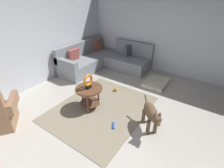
{
  "coord_description": "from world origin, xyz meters",
  "views": [
    {
      "loc": [
        -2.21,
        -1.21,
        2.41
      ],
      "look_at": [
        0.45,
        0.6,
        0.55
      ],
      "focal_mm": 26.41,
      "sensor_mm": 36.0,
      "label": 1
    }
  ],
  "objects_px": {
    "dog": "(151,114)",
    "dog_bed_mat": "(156,82)",
    "sectional_couch": "(103,60)",
    "dog_toy_ball": "(116,89)",
    "side_table": "(89,93)",
    "torus_sculpture": "(88,81)",
    "dog_toy_rope": "(114,126)"
  },
  "relations": [
    {
      "from": "sectional_couch",
      "to": "dog_toy_ball",
      "type": "bearing_deg",
      "value": -130.71
    },
    {
      "from": "sectional_couch",
      "to": "side_table",
      "type": "xyz_separation_m",
      "value": [
        -1.95,
        -1.08,
        0.12
      ]
    },
    {
      "from": "torus_sculpture",
      "to": "dog_toy_ball",
      "type": "height_order",
      "value": "torus_sculpture"
    },
    {
      "from": "side_table",
      "to": "sectional_couch",
      "type": "bearing_deg",
      "value": 28.92
    },
    {
      "from": "sectional_couch",
      "to": "side_table",
      "type": "height_order",
      "value": "sectional_couch"
    },
    {
      "from": "dog",
      "to": "torus_sculpture",
      "type": "bearing_deg",
      "value": -35.02
    },
    {
      "from": "sectional_couch",
      "to": "dog",
      "type": "bearing_deg",
      "value": -126.04
    },
    {
      "from": "sectional_couch",
      "to": "side_table",
      "type": "distance_m",
      "value": 2.23
    },
    {
      "from": "dog_bed_mat",
      "to": "dog",
      "type": "bearing_deg",
      "value": -162.9
    },
    {
      "from": "sectional_couch",
      "to": "dog",
      "type": "height_order",
      "value": "sectional_couch"
    },
    {
      "from": "side_table",
      "to": "dog_bed_mat",
      "type": "relative_size",
      "value": 0.75
    },
    {
      "from": "sectional_couch",
      "to": "torus_sculpture",
      "type": "relative_size",
      "value": 6.9
    },
    {
      "from": "side_table",
      "to": "dog",
      "type": "relative_size",
      "value": 0.89
    },
    {
      "from": "dog_toy_ball",
      "to": "dog",
      "type": "bearing_deg",
      "value": -121.26
    },
    {
      "from": "dog_toy_rope",
      "to": "sectional_couch",
      "type": "bearing_deg",
      "value": 40.95
    },
    {
      "from": "side_table",
      "to": "dog_bed_mat",
      "type": "distance_m",
      "value": 2.15
    },
    {
      "from": "dog_toy_ball",
      "to": "torus_sculpture",
      "type": "bearing_deg",
      "value": 173.67
    },
    {
      "from": "torus_sculpture",
      "to": "dog_toy_rope",
      "type": "height_order",
      "value": "torus_sculpture"
    },
    {
      "from": "dog_bed_mat",
      "to": "dog_toy_ball",
      "type": "distance_m",
      "value": 1.26
    },
    {
      "from": "sectional_couch",
      "to": "torus_sculpture",
      "type": "distance_m",
      "value": 2.27
    },
    {
      "from": "side_table",
      "to": "torus_sculpture",
      "type": "relative_size",
      "value": 1.84
    },
    {
      "from": "dog_toy_ball",
      "to": "dog_toy_rope",
      "type": "bearing_deg",
      "value": -148.84
    },
    {
      "from": "dog",
      "to": "dog_bed_mat",
      "type": "bearing_deg",
      "value": -113.72
    },
    {
      "from": "sectional_couch",
      "to": "dog_bed_mat",
      "type": "bearing_deg",
      "value": -90.36
    },
    {
      "from": "torus_sculpture",
      "to": "dog_toy_ball",
      "type": "xyz_separation_m",
      "value": [
        0.94,
        -0.1,
        -0.66
      ]
    },
    {
      "from": "torus_sculpture",
      "to": "dog_toy_rope",
      "type": "distance_m",
      "value": 1.07
    },
    {
      "from": "side_table",
      "to": "dog_toy_rope",
      "type": "xyz_separation_m",
      "value": [
        -0.2,
        -0.79,
        -0.39
      ]
    },
    {
      "from": "side_table",
      "to": "torus_sculpture",
      "type": "height_order",
      "value": "torus_sculpture"
    },
    {
      "from": "side_table",
      "to": "dog",
      "type": "xyz_separation_m",
      "value": [
        0.14,
        -1.41,
        -0.04
      ]
    },
    {
      "from": "torus_sculpture",
      "to": "side_table",
      "type": "bearing_deg",
      "value": 180.0
    },
    {
      "from": "dog",
      "to": "dog_toy_ball",
      "type": "relative_size",
      "value": 6.45
    },
    {
      "from": "sectional_couch",
      "to": "dog_bed_mat",
      "type": "distance_m",
      "value": 1.95
    }
  ]
}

